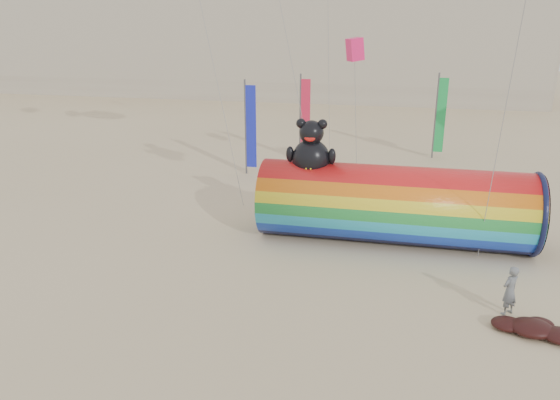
# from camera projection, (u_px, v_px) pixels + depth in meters

# --- Properties ---
(ground) EXTENTS (160.00, 160.00, 0.00)m
(ground) POSITION_uv_depth(u_px,v_px,m) (256.00, 281.00, 18.21)
(ground) COLOR #CCB58C
(ground) RESTS_ON ground
(windsock_assembly) EXTENTS (10.36, 3.16, 4.78)m
(windsock_assembly) POSITION_uv_depth(u_px,v_px,m) (394.00, 203.00, 20.96)
(windsock_assembly) COLOR red
(windsock_assembly) RESTS_ON ground
(kite_handler) EXTENTS (0.66, 0.65, 1.54)m
(kite_handler) POSITION_uv_depth(u_px,v_px,m) (510.00, 291.00, 15.97)
(kite_handler) COLOR slate
(kite_handler) RESTS_ON ground
(fabric_bundle) EXTENTS (2.62, 1.35, 0.41)m
(fabric_bundle) POSITION_uv_depth(u_px,v_px,m) (539.00, 329.00, 15.11)
(fabric_bundle) COLOR #3F0F0B
(fabric_bundle) RESTS_ON ground
(festival_banners) EXTENTS (10.96, 6.00, 5.20)m
(festival_banners) POSITION_uv_depth(u_px,v_px,m) (334.00, 120.00, 31.75)
(festival_banners) COLOR #59595E
(festival_banners) RESTS_ON ground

